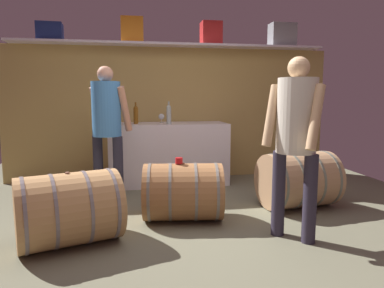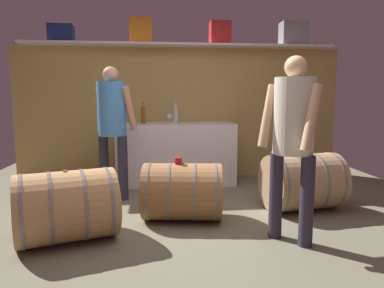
% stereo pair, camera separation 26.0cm
% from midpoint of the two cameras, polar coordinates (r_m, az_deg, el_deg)
% --- Properties ---
extents(ground_plane, '(6.22, 7.99, 0.02)m').
position_cam_midpoint_polar(ground_plane, '(4.00, 1.97, -11.13)').
color(ground_plane, '#6A6952').
extents(back_wall_panel, '(5.02, 0.10, 2.02)m').
position_cam_midpoint_polar(back_wall_panel, '(5.58, -0.49, 4.91)').
color(back_wall_panel, tan).
rests_on(back_wall_panel, ground).
extents(high_shelf_board, '(4.62, 0.40, 0.03)m').
position_cam_midpoint_polar(high_shelf_board, '(5.47, -0.35, 15.62)').
color(high_shelf_board, silver).
rests_on(high_shelf_board, back_wall_panel).
extents(toolcase_navy, '(0.36, 0.31, 0.24)m').
position_cam_midpoint_polar(toolcase_navy, '(5.60, -19.02, 16.46)').
color(toolcase_navy, navy).
rests_on(toolcase_navy, high_shelf_board).
extents(toolcase_orange, '(0.32, 0.28, 0.36)m').
position_cam_midpoint_polar(toolcase_orange, '(5.48, -6.84, 17.61)').
color(toolcase_orange, orange).
rests_on(toolcase_orange, high_shelf_board).
extents(toolcase_red, '(0.30, 0.25, 0.34)m').
position_cam_midpoint_polar(toolcase_red, '(5.59, 5.91, 17.34)').
color(toolcase_red, red).
rests_on(toolcase_red, high_shelf_board).
extents(toolcase_grey, '(0.39, 0.24, 0.35)m').
position_cam_midpoint_polar(toolcase_grey, '(5.92, 17.27, 16.57)').
color(toolcase_grey, gray).
rests_on(toolcase_grey, high_shelf_board).
extents(work_cabinet, '(1.70, 0.67, 0.89)m').
position_cam_midpoint_polar(work_cabinet, '(5.24, -1.21, -1.48)').
color(work_cabinet, white).
rests_on(work_cabinet, ground).
extents(wine_bottle_amber, '(0.06, 0.06, 0.31)m').
position_cam_midpoint_polar(wine_bottle_amber, '(5.11, -6.40, 4.80)').
color(wine_bottle_amber, brown).
rests_on(wine_bottle_amber, work_cabinet).
extents(wine_bottle_clear, '(0.07, 0.07, 0.32)m').
position_cam_midpoint_polar(wine_bottle_clear, '(5.03, -1.15, 4.87)').
color(wine_bottle_clear, '#ADBBB5').
rests_on(wine_bottle_clear, work_cabinet).
extents(wine_glass, '(0.09, 0.09, 0.14)m').
position_cam_midpoint_polar(wine_glass, '(5.27, -2.28, 4.40)').
color(wine_glass, white).
rests_on(wine_glass, work_cabinet).
extents(wine_barrel_near, '(0.87, 0.69, 0.60)m').
position_cam_midpoint_polar(wine_barrel_near, '(3.70, 0.47, -7.69)').
color(wine_barrel_near, '#9F6A3E').
rests_on(wine_barrel_near, ground).
extents(wine_barrel_far, '(1.00, 0.86, 0.64)m').
position_cam_midpoint_polar(wine_barrel_far, '(3.31, -17.43, -9.57)').
color(wine_barrel_far, tan).
rests_on(wine_barrel_far, ground).
extents(wine_barrel_flank, '(0.90, 0.74, 0.65)m').
position_cam_midpoint_polar(wine_barrel_flank, '(4.25, 19.08, -5.77)').
color(wine_barrel_flank, tan).
rests_on(wine_barrel_flank, ground).
extents(tasting_cup, '(0.07, 0.07, 0.06)m').
position_cam_midpoint_polar(tasting_cup, '(3.62, -0.16, -2.68)').
color(tasting_cup, red).
rests_on(tasting_cup, wine_barrel_near).
extents(winemaker_pouring, '(0.54, 0.50, 1.64)m').
position_cam_midpoint_polar(winemaker_pouring, '(4.46, -11.10, 4.03)').
color(winemaker_pouring, '#282839').
rests_on(winemaker_pouring, ground).
extents(visitor_tasting, '(0.50, 0.52, 1.62)m').
position_cam_midpoint_polar(visitor_tasting, '(3.17, 18.25, 2.11)').
color(visitor_tasting, '#2E2839').
rests_on(visitor_tasting, ground).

